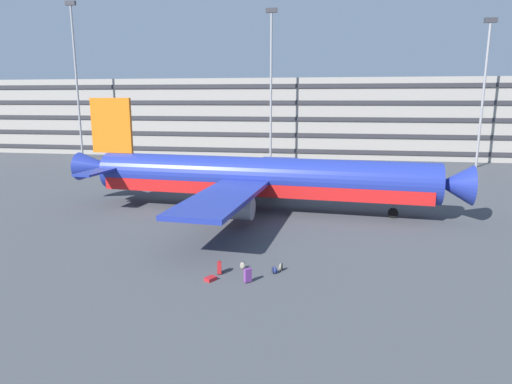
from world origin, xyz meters
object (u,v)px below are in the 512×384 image
at_px(backpack_teal, 281,267).
at_px(suitcase_large, 219,267).
at_px(airliner, 256,178).
at_px(backpack_silver, 275,270).
at_px(suitcase_black, 248,275).
at_px(backpack_navy, 243,266).
at_px(suitcase_orange, 211,279).

bearing_deg(backpack_teal, suitcase_large, -163.49).
distance_m(airliner, backpack_silver, 16.35).
distance_m(suitcase_black, backpack_teal, 2.71).
distance_m(airliner, backpack_navy, 15.65).
relative_size(airliner, backpack_navy, 73.53).
height_order(backpack_navy, backpack_silver, backpack_navy).
xyz_separation_m(suitcase_large, backpack_navy, (1.26, 0.91, -0.17)).
distance_m(backpack_teal, backpack_navy, 2.38).
height_order(airliner, suitcase_black, airliner).
distance_m(suitcase_orange, suitcase_black, 2.23).
relative_size(suitcase_large, backpack_teal, 1.57).
height_order(suitcase_large, backpack_navy, suitcase_large).
distance_m(suitcase_orange, backpack_navy, 2.52).
xyz_separation_m(backpack_navy, backpack_silver, (2.07, -0.37, -0.00)).
height_order(suitcase_orange, suitcase_large, suitcase_large).
height_order(airliner, suitcase_orange, airliner).
bearing_deg(backpack_navy, backpack_teal, 3.96).
height_order(airliner, suitcase_large, airliner).
bearing_deg(airliner, suitcase_black, -82.49).
relative_size(airliner, suitcase_large, 45.07).
xyz_separation_m(suitcase_orange, backpack_teal, (3.89, 2.17, 0.13)).
distance_m(airliner, backpack_teal, 15.91).
xyz_separation_m(suitcase_orange, suitcase_black, (2.21, 0.07, 0.35)).
bearing_deg(suitcase_large, suitcase_orange, -103.63).
xyz_separation_m(suitcase_orange, backpack_navy, (1.52, 2.01, 0.12)).
xyz_separation_m(suitcase_orange, backpack_silver, (3.59, 1.64, 0.12)).
xyz_separation_m(airliner, suitcase_black, (2.27, -17.25, -2.63)).
bearing_deg(suitcase_large, backpack_teal, 16.51).
bearing_deg(backpack_silver, suitcase_orange, -155.48).
height_order(airliner, backpack_navy, airliner).
bearing_deg(suitcase_black, airliner, 97.51).
bearing_deg(suitcase_orange, backpack_navy, 52.83).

